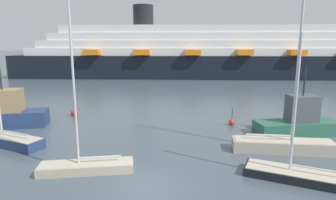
{
  "coord_description": "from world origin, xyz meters",
  "views": [
    {
      "loc": [
        2.34,
        -13.94,
        7.65
      ],
      "look_at": [
        0.0,
        13.13,
        2.25
      ],
      "focal_mm": 30.35,
      "sensor_mm": 36.0,
      "label": 1
    }
  ],
  "objects_px": {
    "sailboat_1": "(298,174)",
    "cruise_ship": "(214,54)",
    "sailboat_2": "(7,138)",
    "channel_buoy_2": "(232,122)",
    "channel_buoy_0": "(74,112)",
    "fishing_boat_0": "(1,114)",
    "sailboat_4": "(86,164)",
    "fishing_boat_1": "(298,121)",
    "sailboat_3": "(283,142)"
  },
  "relations": [
    {
      "from": "sailboat_1",
      "to": "sailboat_3",
      "type": "bearing_deg",
      "value": -76.44
    },
    {
      "from": "sailboat_4",
      "to": "cruise_ship",
      "type": "distance_m",
      "value": 53.34
    },
    {
      "from": "sailboat_4",
      "to": "cruise_ship",
      "type": "relative_size",
      "value": 0.11
    },
    {
      "from": "sailboat_3",
      "to": "channel_buoy_0",
      "type": "bearing_deg",
      "value": 157.28
    },
    {
      "from": "sailboat_1",
      "to": "sailboat_4",
      "type": "relative_size",
      "value": 0.81
    },
    {
      "from": "sailboat_1",
      "to": "channel_buoy_2",
      "type": "relative_size",
      "value": 5.1
    },
    {
      "from": "fishing_boat_0",
      "to": "fishing_boat_1",
      "type": "bearing_deg",
      "value": -15.67
    },
    {
      "from": "sailboat_3",
      "to": "sailboat_4",
      "type": "relative_size",
      "value": 1.33
    },
    {
      "from": "sailboat_2",
      "to": "cruise_ship",
      "type": "relative_size",
      "value": 0.12
    },
    {
      "from": "channel_buoy_0",
      "to": "cruise_ship",
      "type": "xyz_separation_m",
      "value": [
        17.55,
        38.83,
        4.83
      ]
    },
    {
      "from": "sailboat_2",
      "to": "channel_buoy_0",
      "type": "xyz_separation_m",
      "value": [
        1.52,
        9.07,
        -0.14
      ]
    },
    {
      "from": "fishing_boat_0",
      "to": "channel_buoy_2",
      "type": "xyz_separation_m",
      "value": [
        21.51,
        2.41,
        -0.95
      ]
    },
    {
      "from": "sailboat_3",
      "to": "channel_buoy_2",
      "type": "xyz_separation_m",
      "value": [
        -2.75,
        6.59,
        -0.38
      ]
    },
    {
      "from": "sailboat_4",
      "to": "channel_buoy_0",
      "type": "relative_size",
      "value": 5.65
    },
    {
      "from": "fishing_boat_1",
      "to": "channel_buoy_0",
      "type": "bearing_deg",
      "value": 156.03
    },
    {
      "from": "sailboat_3",
      "to": "sailboat_2",
      "type": "bearing_deg",
      "value": -177.29
    },
    {
      "from": "sailboat_1",
      "to": "cruise_ship",
      "type": "xyz_separation_m",
      "value": [
        -1.16,
        51.93,
        4.85
      ]
    },
    {
      "from": "fishing_boat_1",
      "to": "sailboat_2",
      "type": "bearing_deg",
      "value": 178.83
    },
    {
      "from": "channel_buoy_0",
      "to": "fishing_boat_0",
      "type": "bearing_deg",
      "value": -138.4
    },
    {
      "from": "fishing_boat_0",
      "to": "sailboat_4",
      "type": "bearing_deg",
      "value": -53.15
    },
    {
      "from": "sailboat_4",
      "to": "fishing_boat_1",
      "type": "distance_m",
      "value": 17.78
    },
    {
      "from": "sailboat_4",
      "to": "fishing_boat_0",
      "type": "xyz_separation_m",
      "value": [
        -11.37,
        8.58,
        0.78
      ]
    },
    {
      "from": "channel_buoy_0",
      "to": "fishing_boat_1",
      "type": "bearing_deg",
      "value": -11.22
    },
    {
      "from": "sailboat_3",
      "to": "channel_buoy_2",
      "type": "relative_size",
      "value": 8.37
    },
    {
      "from": "channel_buoy_2",
      "to": "fishing_boat_1",
      "type": "bearing_deg",
      "value": -22.57
    },
    {
      "from": "sailboat_3",
      "to": "channel_buoy_0",
      "type": "xyz_separation_m",
      "value": [
        -19.18,
        8.69,
        -0.29
      ]
    },
    {
      "from": "sailboat_3",
      "to": "sailboat_1",
      "type": "bearing_deg",
      "value": -94.39
    },
    {
      "from": "sailboat_1",
      "to": "sailboat_3",
      "type": "height_order",
      "value": "sailboat_3"
    },
    {
      "from": "sailboat_4",
      "to": "sailboat_2",
      "type": "bearing_deg",
      "value": -39.83
    },
    {
      "from": "sailboat_2",
      "to": "channel_buoy_2",
      "type": "xyz_separation_m",
      "value": [
        17.94,
        6.97,
        -0.23
      ]
    },
    {
      "from": "channel_buoy_2",
      "to": "sailboat_4",
      "type": "bearing_deg",
      "value": -132.71
    },
    {
      "from": "channel_buoy_0",
      "to": "sailboat_2",
      "type": "bearing_deg",
      "value": -99.49
    },
    {
      "from": "sailboat_3",
      "to": "fishing_boat_0",
      "type": "bearing_deg",
      "value": 171.89
    },
    {
      "from": "fishing_boat_0",
      "to": "cruise_ship",
      "type": "distance_m",
      "value": 49.05
    },
    {
      "from": "channel_buoy_0",
      "to": "cruise_ship",
      "type": "height_order",
      "value": "cruise_ship"
    },
    {
      "from": "sailboat_1",
      "to": "cruise_ship",
      "type": "height_order",
      "value": "cruise_ship"
    },
    {
      "from": "sailboat_3",
      "to": "channel_buoy_0",
      "type": "height_order",
      "value": "sailboat_3"
    },
    {
      "from": "sailboat_1",
      "to": "sailboat_3",
      "type": "relative_size",
      "value": 0.61
    },
    {
      "from": "sailboat_2",
      "to": "sailboat_3",
      "type": "bearing_deg",
      "value": -159.15
    },
    {
      "from": "sailboat_1",
      "to": "fishing_boat_1",
      "type": "relative_size",
      "value": 1.12
    },
    {
      "from": "sailboat_3",
      "to": "channel_buoy_0",
      "type": "relative_size",
      "value": 7.51
    },
    {
      "from": "sailboat_3",
      "to": "fishing_boat_0",
      "type": "xyz_separation_m",
      "value": [
        -24.26,
        4.18,
        0.57
      ]
    },
    {
      "from": "sailboat_2",
      "to": "fishing_boat_0",
      "type": "height_order",
      "value": "sailboat_2"
    },
    {
      "from": "channel_buoy_2",
      "to": "cruise_ship",
      "type": "bearing_deg",
      "value": 88.42
    },
    {
      "from": "channel_buoy_0",
      "to": "sailboat_4",
      "type": "bearing_deg",
      "value": -64.37
    },
    {
      "from": "fishing_boat_0",
      "to": "channel_buoy_2",
      "type": "bearing_deg",
      "value": -9.71
    },
    {
      "from": "sailboat_4",
      "to": "fishing_boat_1",
      "type": "relative_size",
      "value": 1.38
    },
    {
      "from": "fishing_boat_1",
      "to": "sailboat_4",
      "type": "bearing_deg",
      "value": -163.13
    },
    {
      "from": "cruise_ship",
      "to": "channel_buoy_0",
      "type": "bearing_deg",
      "value": -116.87
    },
    {
      "from": "sailboat_2",
      "to": "channel_buoy_2",
      "type": "height_order",
      "value": "sailboat_2"
    }
  ]
}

